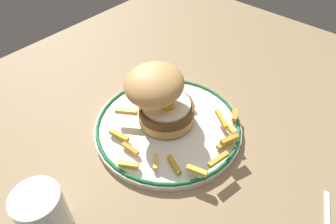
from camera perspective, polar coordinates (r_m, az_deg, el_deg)
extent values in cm
cube|color=#917753|center=(62.50, -3.22, -4.89)|extent=(123.31, 92.26, 4.00)
cylinder|color=white|center=(61.04, 0.00, -2.70)|extent=(28.57, 28.57, 1.20)
torus|color=#196033|center=(60.61, 0.00, -2.31)|extent=(28.17, 28.17, 0.80)
cylinder|color=tan|center=(60.48, -0.32, -0.68)|extent=(10.78, 10.78, 1.80)
cylinder|color=brown|center=(59.20, -0.33, 0.58)|extent=(10.53, 10.53, 1.87)
cylinder|color=white|center=(58.40, -0.33, 1.43)|extent=(9.30, 9.30, 0.50)
ellipsoid|color=yellow|center=(57.39, -0.07, 1.42)|extent=(2.60, 2.60, 1.40)
ellipsoid|color=tan|center=(55.93, -2.58, 5.15)|extent=(13.99, 13.56, 6.34)
cube|color=gold|center=(57.09, 10.41, -5.85)|extent=(3.44, 1.91, 0.87)
cube|color=#EAB448|center=(53.86, -2.33, -9.13)|extent=(2.84, 2.63, 0.74)
cube|color=gold|center=(53.46, 1.14, -9.62)|extent=(2.24, 3.97, 0.77)
cube|color=gold|center=(58.73, 11.09, -2.84)|extent=(1.93, 3.59, 0.90)
cube|color=gold|center=(52.77, 9.21, -8.57)|extent=(4.35, 1.60, 0.79)
cube|color=#C68A24|center=(67.32, -0.78, 4.24)|extent=(1.42, 3.00, 0.77)
cube|color=gold|center=(51.78, 5.31, -10.69)|extent=(1.83, 3.63, 0.88)
cube|color=gold|center=(53.75, -7.26, -9.58)|extent=(2.63, 3.45, 0.93)
cube|color=orange|center=(55.95, -6.90, -6.72)|extent=(0.93, 3.64, 0.79)
cube|color=gold|center=(59.46, 9.75, -1.27)|extent=(3.11, 4.21, 0.71)
cube|color=gold|center=(62.56, 12.12, -0.58)|extent=(3.03, 2.28, 0.97)
cube|color=#DEAB50|center=(67.40, -1.39, 4.26)|extent=(0.72, 2.88, 0.71)
cube|color=gold|center=(58.23, -8.96, -4.28)|extent=(1.52, 4.27, 0.91)
cube|color=gold|center=(64.09, 3.92, 1.81)|extent=(2.35, 3.38, 0.99)
cube|color=gold|center=(59.98, -7.67, 0.07)|extent=(3.08, 4.07, 0.88)
cube|color=#C48929|center=(55.39, 11.19, -5.00)|extent=(3.57, 2.11, 0.94)
cube|color=gold|center=(64.67, -3.55, 2.24)|extent=(3.23, 2.70, 0.89)
cylinder|color=silver|center=(49.32, -21.98, -16.87)|extent=(6.90, 6.90, 8.64)
cylinder|color=silver|center=(50.33, -21.61, -17.57)|extent=(6.34, 6.34, 6.19)
cube|color=silver|center=(56.26, 27.23, -16.50)|extent=(8.65, 4.10, 0.32)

